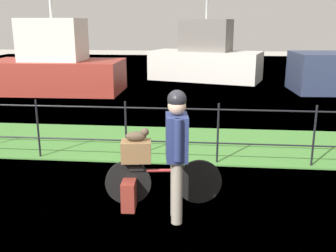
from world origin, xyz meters
TOP-DOWN VIEW (x-y plane):
  - ground_plane at (0.00, 0.00)m, footprint 60.00×60.00m
  - grass_strip at (0.00, 3.45)m, footprint 27.00×2.40m
  - harbor_water at (0.00, 10.39)m, footprint 30.00×30.00m
  - iron_fence at (0.00, 2.37)m, footprint 18.04×0.04m
  - bicycle_main at (0.02, 0.73)m, footprint 1.60×0.28m
  - wooden_crate at (-0.32, 0.68)m, footprint 0.43×0.32m
  - terrier_dog at (-0.30, 0.69)m, footprint 0.32×0.18m
  - cyclist_person at (0.25, 0.31)m, footprint 0.31×0.54m
  - backpack_on_paving at (-0.41, 0.52)m, footprint 0.20×0.29m
  - moored_boat_near at (-4.77, 9.21)m, footprint 4.75×2.47m
  - moored_boat_mid at (0.55, 12.69)m, footprint 4.99×3.19m

SIDE VIEW (x-z plane):
  - ground_plane at x=0.00m, z-range 0.00..0.00m
  - harbor_water at x=0.00m, z-range 0.00..0.00m
  - grass_strip at x=0.00m, z-range 0.00..0.03m
  - backpack_on_paving at x=-0.41m, z-range 0.00..0.40m
  - bicycle_main at x=0.02m, z-range 0.02..0.65m
  - iron_fence at x=0.00m, z-range 0.09..1.19m
  - wooden_crate at x=-0.32m, z-range 0.63..0.92m
  - moored_boat_near at x=-4.77m, z-range -1.16..3.02m
  - moored_boat_mid at x=0.55m, z-range -1.14..3.01m
  - terrier_dog at x=-0.30m, z-range 0.91..1.08m
  - cyclist_person at x=0.25m, z-range 0.16..1.84m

